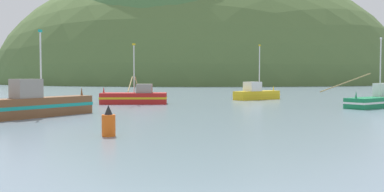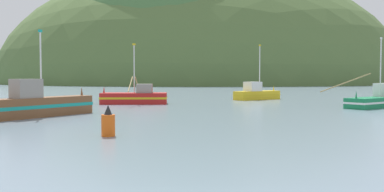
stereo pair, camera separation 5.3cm
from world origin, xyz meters
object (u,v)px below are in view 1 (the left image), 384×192
fishing_boat_brown (32,105)px  channel_buoy (109,123)px  fishing_boat_red (135,97)px  fishing_boat_green (381,100)px  fishing_boat_yellow (256,94)px

fishing_boat_brown → channel_buoy: 12.42m
fishing_boat_red → channel_buoy: bearing=93.3°
fishing_boat_green → fishing_boat_red: size_ratio=1.08×
channel_buoy → fishing_boat_red: bearing=96.1°
fishing_boat_brown → fishing_boat_yellow: bearing=-6.9°
fishing_boat_red → channel_buoy: 25.29m
fishing_boat_yellow → channel_buoy: 35.93m
fishing_boat_green → fishing_boat_brown: fishing_boat_green is taller
fishing_boat_green → fishing_boat_yellow: fishing_boat_yellow is taller
fishing_boat_yellow → fishing_boat_red: bearing=174.2°
fishing_boat_yellow → channel_buoy: fishing_boat_yellow is taller
fishing_boat_green → fishing_boat_red: (-25.20, 4.12, 0.03)m
fishing_boat_green → fishing_boat_yellow: 16.81m
fishing_boat_green → fishing_boat_red: bearing=-48.8°
fishing_boat_red → channel_buoy: fishing_boat_red is taller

